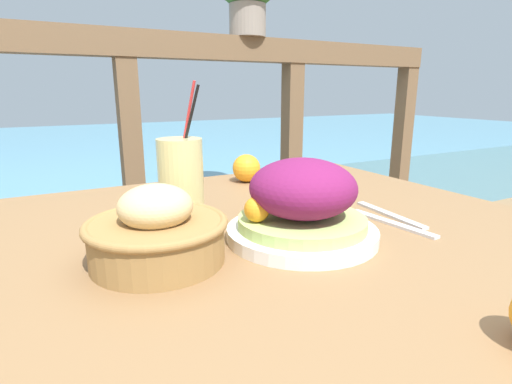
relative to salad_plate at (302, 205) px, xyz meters
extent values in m
cube|color=olive|center=(-0.08, 0.04, -0.08)|extent=(1.14, 0.97, 0.04)
cube|color=olive|center=(0.43, 0.46, -0.43)|extent=(0.06, 0.06, 0.66)
cube|color=brown|center=(-0.08, 0.95, 0.33)|extent=(2.80, 0.08, 0.09)
cube|color=brown|center=(-0.08, 0.95, -0.24)|extent=(0.07, 0.07, 1.05)
cube|color=brown|center=(0.61, 0.95, -0.24)|extent=(0.07, 0.07, 1.05)
cube|color=brown|center=(1.29, 0.95, -0.24)|extent=(0.07, 0.07, 1.05)
cube|color=#568EA8|center=(-0.08, 3.45, -0.52)|extent=(12.00, 4.00, 0.48)
cylinder|color=silver|center=(0.00, 0.00, -0.05)|extent=(0.24, 0.24, 0.02)
cylinder|color=#A8C66B|center=(0.00, 0.00, -0.03)|extent=(0.21, 0.21, 0.02)
ellipsoid|color=#72194C|center=(0.00, 0.00, 0.03)|extent=(0.17, 0.17, 0.09)
sphere|color=orange|center=(0.07, 0.01, 0.00)|extent=(0.04, 0.04, 0.04)
sphere|color=orange|center=(-0.07, 0.01, 0.00)|extent=(0.04, 0.04, 0.04)
cylinder|color=#DBCC7F|center=(-0.14, 0.17, 0.02)|extent=(0.08, 0.08, 0.15)
cylinder|color=red|center=(-0.13, 0.18, 0.09)|extent=(0.04, 0.05, 0.21)
cylinder|color=black|center=(-0.13, 0.18, 0.08)|extent=(0.04, 0.08, 0.21)
cylinder|color=olive|center=(-0.23, 0.02, -0.03)|extent=(0.19, 0.19, 0.06)
torus|color=olive|center=(-0.23, 0.02, 0.00)|extent=(0.20, 0.20, 0.01)
ellipsoid|color=#DBB77A|center=(-0.23, 0.02, 0.02)|extent=(0.10, 0.10, 0.06)
cylinder|color=gray|center=(0.39, 0.95, 0.44)|extent=(0.14, 0.14, 0.12)
cube|color=silver|center=(0.18, -0.02, -0.05)|extent=(0.03, 0.18, 0.00)
cube|color=silver|center=(0.22, 0.02, -0.05)|extent=(0.03, 0.18, 0.00)
sphere|color=orange|center=(0.11, 0.41, -0.02)|extent=(0.07, 0.07, 0.07)
camera|label=1|loc=(-0.36, -0.50, 0.18)|focal=28.00mm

